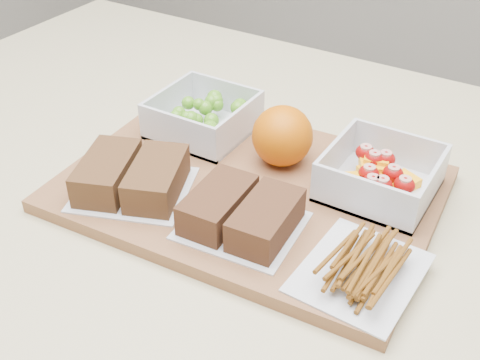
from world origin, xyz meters
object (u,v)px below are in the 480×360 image
(cutting_board, at_px, (249,189))
(fruit_container, at_px, (380,177))
(sandwich_bag_center, at_px, (242,213))
(pretzel_bag, at_px, (362,263))
(sandwich_bag_left, at_px, (132,176))
(orange, at_px, (282,136))
(grape_container, at_px, (205,117))

(cutting_board, height_order, fruit_container, fruit_container)
(sandwich_bag_center, bearing_deg, pretzel_bag, -0.28)
(cutting_board, xyz_separation_m, fruit_container, (0.13, 0.06, 0.03))
(fruit_container, height_order, sandwich_bag_left, fruit_container)
(orange, height_order, sandwich_bag_center, orange)
(fruit_container, height_order, pretzel_bag, fruit_container)
(grape_container, distance_m, sandwich_bag_left, 0.15)
(fruit_container, bearing_deg, cutting_board, -153.97)
(fruit_container, xyz_separation_m, sandwich_bag_center, (-0.10, -0.14, -0.00))
(sandwich_bag_left, bearing_deg, pretzel_bag, 1.70)
(grape_container, xyz_separation_m, sandwich_bag_left, (0.00, -0.15, -0.00))
(fruit_container, bearing_deg, orange, -177.79)
(sandwich_bag_left, bearing_deg, fruit_container, 31.18)
(orange, bearing_deg, pretzel_bag, -40.07)
(fruit_container, xyz_separation_m, pretzel_bag, (0.03, -0.14, -0.01))
(grape_container, distance_m, sandwich_bag_center, 0.20)
(grape_container, relative_size, sandwich_bag_center, 0.91)
(grape_container, bearing_deg, pretzel_bag, -27.47)
(sandwich_bag_left, relative_size, pretzel_bag, 1.18)
(cutting_board, distance_m, orange, 0.08)
(cutting_board, bearing_deg, orange, 77.04)
(fruit_container, bearing_deg, sandwich_bag_left, -148.82)
(sandwich_bag_left, distance_m, sandwich_bag_center, 0.14)
(cutting_board, xyz_separation_m, pretzel_bag, (0.17, -0.07, 0.02))
(fruit_container, bearing_deg, grape_container, 178.28)
(cutting_board, height_order, pretzel_bag, pretzel_bag)
(orange, height_order, sandwich_bag_left, orange)
(grape_container, xyz_separation_m, fruit_container, (0.24, -0.01, -0.00))
(grape_container, bearing_deg, sandwich_bag_left, -88.70)
(grape_container, xyz_separation_m, pretzel_bag, (0.28, -0.14, -0.01))
(cutting_board, bearing_deg, grape_container, 143.29)
(sandwich_bag_left, bearing_deg, sandwich_bag_center, 3.60)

